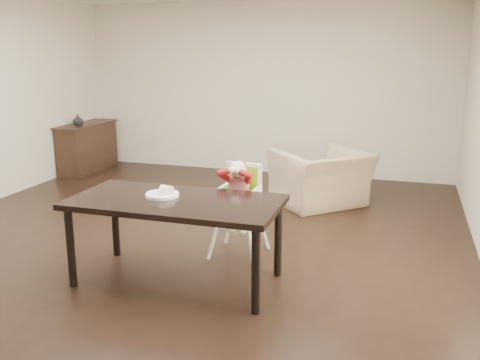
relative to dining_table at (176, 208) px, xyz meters
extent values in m
plane|color=black|center=(-0.38, 0.82, -0.67)|extent=(7.00, 7.00, 0.00)
cube|color=beige|center=(-0.38, 4.32, 0.68)|extent=(6.00, 0.02, 2.70)
cube|color=black|center=(0.00, 0.00, 0.05)|extent=(1.80, 0.90, 0.05)
cylinder|color=black|center=(-0.82, -0.37, -0.32)|extent=(0.07, 0.07, 0.70)
cylinder|color=black|center=(0.82, -0.37, -0.32)|extent=(0.07, 0.07, 0.70)
cylinder|color=black|center=(-0.82, 0.37, -0.32)|extent=(0.07, 0.07, 0.70)
cylinder|color=black|center=(0.82, 0.37, -0.32)|extent=(0.07, 0.07, 0.70)
cylinder|color=white|center=(0.14, 0.59, -0.42)|extent=(0.04, 0.04, 0.51)
cylinder|color=white|center=(0.50, 0.57, -0.42)|extent=(0.04, 0.04, 0.51)
cylinder|color=white|center=(0.16, 0.95, -0.42)|extent=(0.04, 0.04, 0.51)
cylinder|color=white|center=(0.52, 0.93, -0.42)|extent=(0.04, 0.04, 0.51)
cube|color=white|center=(0.33, 0.76, -0.16)|extent=(0.38, 0.35, 0.05)
cube|color=#7DB317|center=(0.33, 0.76, -0.13)|extent=(0.30, 0.29, 0.03)
cube|color=white|center=(0.34, 0.90, 0.04)|extent=(0.36, 0.07, 0.38)
cube|color=#7DB317|center=(0.34, 0.87, 0.03)|extent=(0.31, 0.04, 0.34)
cube|color=black|center=(0.28, 0.81, 0.03)|extent=(0.04, 0.16, 0.02)
cube|color=black|center=(0.39, 0.80, 0.03)|extent=(0.04, 0.16, 0.02)
cylinder|color=#AB1315|center=(0.33, 0.76, 0.00)|extent=(0.22, 0.22, 0.24)
sphere|color=beige|center=(0.33, 0.74, 0.20)|extent=(0.17, 0.17, 0.16)
ellipsoid|color=brown|center=(0.33, 0.76, 0.22)|extent=(0.18, 0.17, 0.12)
sphere|color=beige|center=(0.29, 0.65, 0.21)|extent=(0.08, 0.08, 0.07)
sphere|color=beige|center=(0.36, 0.65, 0.21)|extent=(0.08, 0.08, 0.07)
cylinder|color=white|center=(-0.15, 0.05, 0.09)|extent=(0.37, 0.37, 0.02)
torus|color=white|center=(-0.15, 0.05, 0.10)|extent=(0.37, 0.37, 0.01)
imported|color=tan|center=(0.84, 2.70, -0.19)|extent=(1.29, 1.28, 0.96)
cube|color=black|center=(-3.16, 3.52, -0.29)|extent=(0.40, 1.20, 0.76)
cube|color=black|center=(-3.16, 3.52, 0.10)|extent=(0.44, 1.26, 0.03)
imported|color=#99999E|center=(-3.16, 3.31, 0.20)|extent=(0.20, 0.20, 0.17)
camera|label=1|loc=(1.83, -4.02, 1.35)|focal=40.00mm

